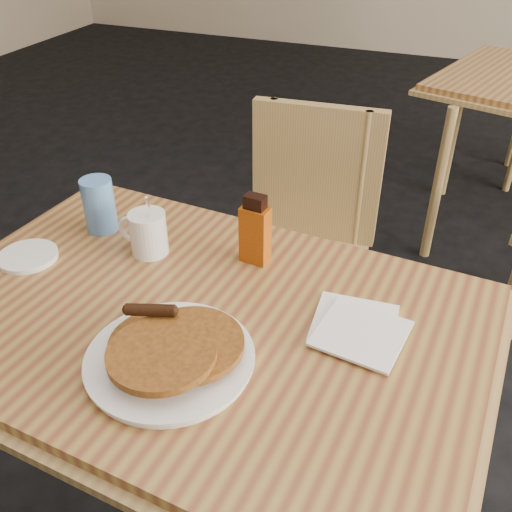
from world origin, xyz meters
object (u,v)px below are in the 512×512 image
(pancake_plate, at_px, (170,353))
(coffee_mug, at_px, (147,232))
(chair_main_far, at_px, (305,227))
(syrup_bottle, at_px, (255,231))
(blue_tumbler, at_px, (99,205))
(main_table, at_px, (197,329))

(pancake_plate, height_order, coffee_mug, coffee_mug)
(chair_main_far, bearing_deg, pancake_plate, -93.45)
(pancake_plate, xyz_separation_m, syrup_bottle, (0.02, 0.36, 0.05))
(blue_tumbler, bearing_deg, main_table, -29.60)
(syrup_bottle, distance_m, blue_tumbler, 0.40)
(main_table, height_order, pancake_plate, pancake_plate)
(chair_main_far, bearing_deg, main_table, -95.11)
(main_table, bearing_deg, blue_tumbler, 150.40)
(chair_main_far, distance_m, blue_tumbler, 0.69)
(main_table, height_order, coffee_mug, coffee_mug)
(main_table, relative_size, blue_tumbler, 9.10)
(syrup_bottle, bearing_deg, coffee_mug, -160.45)
(chair_main_far, distance_m, coffee_mug, 0.66)
(main_table, xyz_separation_m, syrup_bottle, (0.04, 0.22, 0.12))
(syrup_bottle, bearing_deg, pancake_plate, -87.18)
(main_table, xyz_separation_m, coffee_mug, (-0.20, 0.16, 0.10))
(chair_main_far, height_order, coffee_mug, chair_main_far)
(chair_main_far, height_order, pancake_plate, chair_main_far)
(main_table, xyz_separation_m, pancake_plate, (0.02, -0.14, 0.07))
(chair_main_far, distance_m, pancake_plate, 0.90)
(main_table, distance_m, syrup_bottle, 0.25)
(chair_main_far, xyz_separation_m, pancake_plate, (0.01, -0.87, 0.23))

